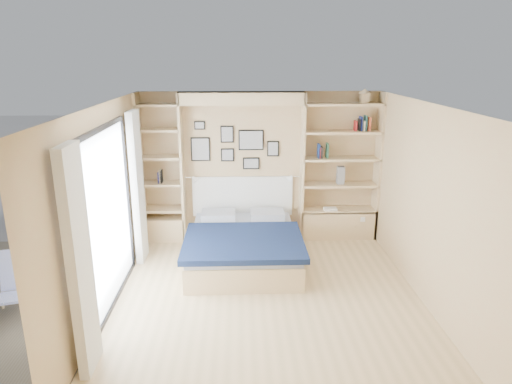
{
  "coord_description": "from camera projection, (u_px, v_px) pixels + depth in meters",
  "views": [
    {
      "loc": [
        -0.34,
        -5.33,
        3.04
      ],
      "look_at": [
        -0.12,
        0.9,
        1.19
      ],
      "focal_mm": 32.0,
      "sensor_mm": 36.0,
      "label": 1
    }
  ],
  "objects": [
    {
      "name": "ground",
      "position": [
        267.0,
        298.0,
        5.98
      ],
      "size": [
        4.5,
        4.5,
        0.0
      ],
      "primitive_type": "plane",
      "color": "#D8B682",
      "rests_on": "ground"
    },
    {
      "name": "shelf_decor",
      "position": [
        327.0,
        141.0,
        7.52
      ],
      "size": [
        3.5,
        0.23,
        2.03
      ],
      "color": "#A51E1E",
      "rests_on": "ground"
    },
    {
      "name": "photo_gallery",
      "position": [
        233.0,
        146.0,
        7.64
      ],
      "size": [
        1.48,
        0.02,
        0.82
      ],
      "color": "black",
      "rests_on": "ground"
    },
    {
      "name": "room_shell",
      "position": [
        237.0,
        187.0,
        7.12
      ],
      "size": [
        4.5,
        4.5,
        4.5
      ],
      "color": "tan",
      "rests_on": "ground"
    },
    {
      "name": "deck_chair",
      "position": [
        17.0,
        284.0,
        5.62
      ],
      "size": [
        0.62,
        0.82,
        0.74
      ],
      "rotation": [
        0.0,
        0.0,
        0.26
      ],
      "color": "tan",
      "rests_on": "ground"
    },
    {
      "name": "reading_lamps",
      "position": [
        243.0,
        178.0,
        7.57
      ],
      "size": [
        1.92,
        0.12,
        0.15
      ],
      "color": "silver",
      "rests_on": "ground"
    },
    {
      "name": "bed",
      "position": [
        243.0,
        245.0,
        6.97
      ],
      "size": [
        1.72,
        2.18,
        1.07
      ],
      "color": "#CCB581",
      "rests_on": "ground"
    }
  ]
}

